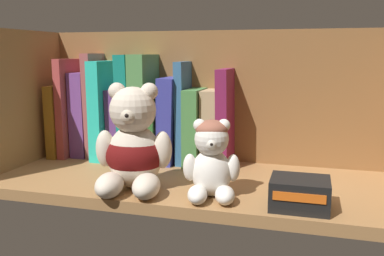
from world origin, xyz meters
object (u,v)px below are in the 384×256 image
at_px(book_3, 98,105).
at_px(book_12, 213,127).
at_px(book_4, 108,109).
at_px(book_11, 197,126).
at_px(book_6, 134,107).
at_px(book_7, 148,107).
at_px(book_2, 86,114).
at_px(book_13, 227,117).
at_px(teddy_bear_larger, 134,148).
at_px(teddy_bear_smaller, 211,161).
at_px(book_0, 67,119).
at_px(book_5, 122,123).
at_px(book_9, 173,119).
at_px(small_product_box, 300,193).
at_px(book_8, 161,123).
at_px(book_1, 75,107).
at_px(book_10, 185,112).

relative_size(book_3, book_12, 1.47).
xyz_separation_m(book_4, book_11, (0.21, 0.00, -0.03)).
height_order(book_6, book_7, same).
bearing_deg(book_2, book_11, 0.00).
distance_m(book_2, book_7, 0.15).
height_order(book_2, book_6, book_6).
bearing_deg(book_13, teddy_bear_larger, -120.75).
distance_m(book_12, teddy_bear_smaller, 0.22).
xyz_separation_m(book_0, book_4, (0.11, 0.00, 0.03)).
bearing_deg(book_12, book_7, 180.00).
distance_m(book_0, book_5, 0.14).
relative_size(book_5, book_6, 0.67).
bearing_deg(teddy_bear_smaller, book_7, 132.53).
bearing_deg(book_9, teddy_bear_smaller, -57.06).
distance_m(book_4, small_product_box, 0.49).
bearing_deg(book_12, book_11, 180.00).
bearing_deg(book_12, book_0, 180.00).
height_order(book_5, book_8, book_8).
xyz_separation_m(book_1, book_10, (0.27, 0.00, -0.00)).
relative_size(book_4, book_13, 1.07).
relative_size(book_11, book_13, 0.79).
bearing_deg(book_5, book_10, 0.00).
xyz_separation_m(book_12, book_13, (0.03, 0.00, 0.02)).
xyz_separation_m(book_8, book_13, (0.15, 0.00, 0.02)).
bearing_deg(book_9, book_0, 180.00).
bearing_deg(teddy_bear_smaller, book_3, 146.33).
relative_size(book_8, book_11, 1.02).
relative_size(book_4, teddy_bear_smaller, 1.68).
relative_size(book_1, book_2, 1.16).
bearing_deg(book_4, book_3, 180.00).
xyz_separation_m(teddy_bear_smaller, small_product_box, (0.14, -0.01, -0.04)).
height_order(book_5, teddy_bear_smaller, book_5).
height_order(book_1, book_4, book_1).
bearing_deg(book_13, book_12, 180.00).
xyz_separation_m(teddy_bear_larger, teddy_bear_smaller, (0.14, -0.01, -0.01)).
distance_m(book_0, teddy_bear_smaller, 0.45).
bearing_deg(book_8, book_7, 180.00).
bearing_deg(book_10, book_4, 180.00).
height_order(book_2, book_9, book_2).
relative_size(book_0, book_5, 1.04).
xyz_separation_m(book_4, book_9, (0.15, 0.00, -0.02)).
relative_size(book_2, book_13, 0.94).
bearing_deg(book_0, teddy_bear_larger, -38.36).
relative_size(book_2, book_4, 0.88).
height_order(book_1, book_5, book_1).
height_order(book_2, book_8, book_2).
bearing_deg(book_10, book_8, 180.00).
bearing_deg(book_12, book_3, 180.00).
xyz_separation_m(book_1, small_product_box, (0.52, -0.22, -0.09)).
xyz_separation_m(book_12, teddy_bear_larger, (-0.09, -0.20, -0.01)).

